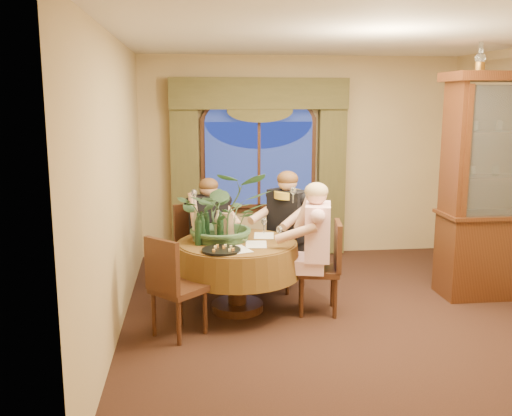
{
  "coord_description": "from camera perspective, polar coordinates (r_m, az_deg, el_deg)",
  "views": [
    {
      "loc": [
        -1.53,
        -5.46,
        2.2
      ],
      "look_at": [
        -0.88,
        0.27,
        1.1
      ],
      "focal_mm": 40.0,
      "sensor_mm": 36.0,
      "label": 1
    }
  ],
  "objects": [
    {
      "name": "wine_bottle_0",
      "position": [
        5.95,
        -6.04,
        -1.74
      ],
      "size": [
        0.07,
        0.07,
        0.33
      ],
      "primitive_type": "cylinder",
      "color": "tan",
      "rests_on": "dining_table"
    },
    {
      "name": "chair_right",
      "position": [
        5.99,
        6.21,
        -5.97
      ],
      "size": [
        0.49,
        0.49,
        0.96
      ],
      "primitive_type": "cube",
      "rotation": [
        0.0,
        0.0,
        1.4
      ],
      "color": "black",
      "rests_on": "floor"
    },
    {
      "name": "stoneware_vase",
      "position": [
        6.0,
        -2.87,
        -1.8
      ],
      "size": [
        0.15,
        0.15,
        0.29
      ],
      "primitive_type": null,
      "color": "#9C7960",
      "rests_on": "dining_table"
    },
    {
      "name": "china_cabinet",
      "position": [
        6.93,
        23.91,
        1.94
      ],
      "size": [
        1.53,
        0.6,
        2.49
      ],
      "primitive_type": "cube",
      "color": "#34170B",
      "rests_on": "floor"
    },
    {
      "name": "wine_bottle_2",
      "position": [
        5.83,
        -3.58,
        -1.97
      ],
      "size": [
        0.07,
        0.07,
        0.33
      ],
      "primitive_type": "cylinder",
      "color": "black",
      "rests_on": "dining_table"
    },
    {
      "name": "arched_transom",
      "position": [
        7.95,
        0.29,
        9.92
      ],
      "size": [
        1.6,
        0.06,
        0.44
      ],
      "primitive_type": null,
      "color": "navy",
      "rests_on": "wall_back"
    },
    {
      "name": "person_back",
      "position": [
        6.75,
        -4.75,
        -2.46
      ],
      "size": [
        0.58,
        0.55,
        1.31
      ],
      "primitive_type": null,
      "rotation": [
        0.0,
        0.0,
        -2.83
      ],
      "color": "black",
      "rests_on": "floor"
    },
    {
      "name": "drapery_right",
      "position": [
        8.15,
        7.56,
        3.5
      ],
      "size": [
        0.38,
        0.14,
        2.32
      ],
      "primitive_type": "cube",
      "color": "#403D1F",
      "rests_on": "floor"
    },
    {
      "name": "tasting_paper_1",
      "position": [
        6.16,
        0.8,
        -2.78
      ],
      "size": [
        0.25,
        0.33,
        0.0
      ],
      "primitive_type": "cube",
      "rotation": [
        0.0,
        0.0,
        -0.14
      ],
      "color": "white",
      "rests_on": "dining_table"
    },
    {
      "name": "wine_bottle_3",
      "position": [
        5.86,
        -5.46,
        -1.92
      ],
      "size": [
        0.07,
        0.07,
        0.33
      ],
      "primitive_type": "cylinder",
      "color": "black",
      "rests_on": "dining_table"
    },
    {
      "name": "wine_glass_person_pink",
      "position": [
        5.86,
        2.34,
        -2.64
      ],
      "size": [
        0.07,
        0.07,
        0.18
      ],
      "primitive_type": null,
      "color": "silver",
      "rests_on": "dining_table"
    },
    {
      "name": "person_scarf",
      "position": [
        6.6,
        3.23,
        -2.32
      ],
      "size": [
        0.68,
        0.69,
        1.41
      ],
      "primitive_type": null,
      "rotation": [
        0.0,
        0.0,
        -3.96
      ],
      "color": "black",
      "rests_on": "floor"
    },
    {
      "name": "window",
      "position": [
        8.0,
        0.29,
        4.33
      ],
      "size": [
        1.62,
        0.1,
        1.32
      ],
      "primitive_type": null,
      "color": "navy",
      "rests_on": "wall_back"
    },
    {
      "name": "ceiling",
      "position": [
        5.7,
        9.58,
        16.69
      ],
      "size": [
        5.0,
        5.0,
        0.0
      ],
      "primitive_type": "plane",
      "rotation": [
        3.14,
        0.0,
        0.0
      ],
      "color": "white",
      "rests_on": "wall_back"
    },
    {
      "name": "floor",
      "position": [
        6.08,
        8.74,
        -10.54
      ],
      "size": [
        5.0,
        5.0,
        0.0
      ],
      "primitive_type": "plane",
      "color": "black",
      "rests_on": "ground"
    },
    {
      "name": "chair_front_left",
      "position": [
        5.44,
        -7.73,
        -7.76
      ],
      "size": [
        0.59,
        0.59,
        0.96
      ],
      "primitive_type": "cube",
      "rotation": [
        0.0,
        0.0,
        -0.8
      ],
      "color": "black",
      "rests_on": "floor"
    },
    {
      "name": "swag_valance",
      "position": [
        7.87,
        0.37,
        11.37
      ],
      "size": [
        2.45,
        0.16,
        0.42
      ],
      "primitive_type": null,
      "color": "#403D1F",
      "rests_on": "wall_back"
    },
    {
      "name": "tasting_paper_2",
      "position": [
        5.6,
        -1.84,
        -4.17
      ],
      "size": [
        0.29,
        0.35,
        0.0
      ],
      "primitive_type": "cube",
      "rotation": [
        0.0,
        0.0,
        0.32
      ],
      "color": "white",
      "rests_on": "dining_table"
    },
    {
      "name": "drapery_left",
      "position": [
        7.91,
        -7.11,
        3.29
      ],
      "size": [
        0.38,
        0.14,
        2.32
      ],
      "primitive_type": "cube",
      "color": "#403D1F",
      "rests_on": "floor"
    },
    {
      "name": "wall_back",
      "position": [
        8.15,
        4.44,
        5.12
      ],
      "size": [
        4.5,
        0.0,
        4.5
      ],
      "primitive_type": "plane",
      "rotation": [
        1.57,
        0.0,
        0.0
      ],
      "color": "tan",
      "rests_on": "ground"
    },
    {
      "name": "centerpiece_plant",
      "position": [
        5.93,
        -3.19,
        2.75
      ],
      "size": [
        0.97,
        1.08,
        0.84
      ],
      "primitive_type": "imported",
      "color": "#355735",
      "rests_on": "dining_table"
    },
    {
      "name": "wine_glass_person_back",
      "position": [
        6.31,
        -3.44,
        -1.67
      ],
      "size": [
        0.07,
        0.07,
        0.18
      ],
      "primitive_type": null,
      "color": "silver",
      "rests_on": "dining_table"
    },
    {
      "name": "olive_bowl",
      "position": [
        5.9,
        -1.56,
        -3.21
      ],
      "size": [
        0.14,
        0.14,
        0.04
      ],
      "primitive_type": "imported",
      "color": "#4D6135",
      "rests_on": "dining_table"
    },
    {
      "name": "oil_lamp_left",
      "position": [
        6.66,
        21.54,
        14.03
      ],
      "size": [
        0.11,
        0.11,
        0.34
      ],
      "primitive_type": null,
      "color": "#A5722D",
      "rests_on": "china_cabinet"
    },
    {
      "name": "person_pink",
      "position": [
        5.88,
        6.15,
        -4.11
      ],
      "size": [
        0.56,
        0.59,
        1.39
      ],
      "primitive_type": null,
      "rotation": [
        0.0,
        0.0,
        1.34
      ],
      "color": "#F4BEC4",
      "rests_on": "floor"
    },
    {
      "name": "wine_glass_person_scarf",
      "position": [
        6.23,
        0.81,
        -1.81
      ],
      "size": [
        0.07,
        0.07,
        0.18
      ],
      "primitive_type": null,
      "color": "silver",
      "rests_on": "dining_table"
    },
    {
      "name": "wine_bottle_4",
      "position": [
        6.05,
        -5.0,
        -1.5
      ],
      "size": [
        0.07,
        0.07,
        0.33
      ],
      "primitive_type": "cylinder",
      "color": "black",
      "rests_on": "dining_table"
    },
    {
      "name": "chair_back_right",
      "position": [
        6.71,
        2.74,
        -4.08
      ],
      "size": [
        0.59,
        0.59,
        0.96
      ],
      "primitive_type": "cube",
      "rotation": [
        0.0,
        0.0,
        -3.87
      ],
      "color": "black",
      "rests_on": "floor"
    },
    {
      "name": "tasting_paper_0",
      "position": [
        5.8,
        0.01,
        -3.66
      ],
      "size": [
        0.24,
        0.32,
        0.0
      ],
      "primitive_type": "cube",
      "rotation": [
        0.0,
        0.0,
        -0.11
      ],
      "color": "white",
      "rests_on": "dining_table"
    },
    {
      "name": "chair_back",
      "position": [
        6.84,
        -5.88,
        -3.83
      ],
      "size": [
        0.56,
        0.56,
        0.96
      ],
      "primitive_type": "cube",
      "rotation": [
        0.0,
        0.0,
        -2.71
      ],
      "color": "black",
      "rests_on": "floor"
    },
    {
      "name": "dining_table",
      "position": [
        6.03,
        -1.9,
        -6.82
      ],
      "size": [
        1.5,
        1.5,
        0.75
      ],
      "primitive_type": "cylinder",
      "rotation": [
        0.0,
        0.0,
        -0.13
      ],
      "color": "maroon",
      "rests_on": "floor"
    },
    {
      "name": "wine_bottle_5",
      "position": [
        5.9,
        -3.83,
        -1.82
      ],
      "size": [
        0.07,
        0.07,
        0.33
      ],
      "primitive_type": "cylinder",
      "color": "tan",
      "rests_on": "dining_table"
    },
    {
      "name": "cheese_platter",
      "position": [
        5.55,
        -3.49,
        -4.24
      ],
      "size": [
        0.38,
        0.38,
        0.02
      ],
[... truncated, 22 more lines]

